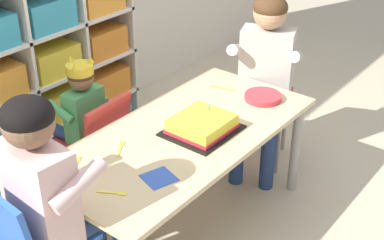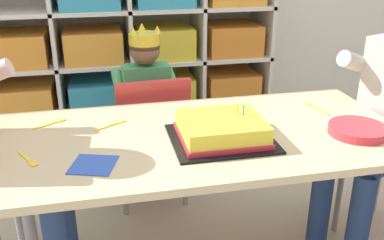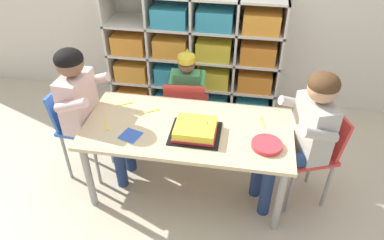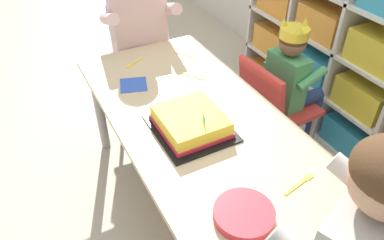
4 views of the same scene
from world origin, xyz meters
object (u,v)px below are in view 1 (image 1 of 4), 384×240
at_px(child_with_crown, 79,112).
at_px(fork_near_child_seat, 121,148).
at_px(classroom_chair_blue, 96,140).
at_px(adult_helper_seated, 54,186).
at_px(fork_at_table_front_edge, 114,193).
at_px(fork_near_cake_tray, 76,164).
at_px(fork_by_napkin, 221,88).
at_px(paper_plate_stack, 263,97).
at_px(birthday_cake_on_tray, 202,125).
at_px(guest_at_table_side, 265,67).
at_px(classroom_chair_guest_side, 266,91).
at_px(activity_table, 184,145).

xyz_separation_m(child_with_crown, fork_near_child_seat, (-0.17, -0.49, 0.05)).
xyz_separation_m(classroom_chair_blue, fork_near_child_seat, (-0.18, -0.37, 0.19)).
distance_m(classroom_chair_blue, fork_near_child_seat, 0.45).
bearing_deg(adult_helper_seated, fork_at_table_front_edge, -120.07).
bearing_deg(fork_near_cake_tray, fork_near_child_seat, 129.32).
distance_m(fork_near_cake_tray, fork_by_napkin, 1.01).
distance_m(classroom_chair_blue, paper_plate_stack, 0.92).
height_order(classroom_chair_blue, fork_near_cake_tray, classroom_chair_blue).
bearing_deg(birthday_cake_on_tray, adult_helper_seated, 172.21).
bearing_deg(fork_near_cake_tray, guest_at_table_side, 136.47).
height_order(classroom_chair_guest_side, fork_near_cake_tray, classroom_chair_guest_side).
bearing_deg(fork_at_table_front_edge, guest_at_table_side, -115.38).
bearing_deg(guest_at_table_side, classroom_chair_blue, -140.96).
height_order(activity_table, paper_plate_stack, paper_plate_stack).
xyz_separation_m(guest_at_table_side, fork_near_child_seat, (-1.05, 0.12, -0.07)).
height_order(fork_near_cake_tray, fork_near_child_seat, same).
xyz_separation_m(classroom_chair_guest_side, birthday_cake_on_tray, (-0.81, -0.12, 0.17)).
relative_size(classroom_chair_blue, child_with_crown, 0.77).
relative_size(fork_near_child_seat, fork_at_table_front_edge, 1.02).
relative_size(adult_helper_seated, fork_near_child_seat, 9.21).
xyz_separation_m(adult_helper_seated, fork_near_cake_tray, (0.23, 0.15, -0.09)).
bearing_deg(adult_helper_seated, child_with_crown, -42.87).
distance_m(classroom_chair_guest_side, fork_by_napkin, 0.40).
xyz_separation_m(birthday_cake_on_tray, fork_near_child_seat, (-0.35, 0.20, -0.03)).
distance_m(paper_plate_stack, fork_at_table_front_edge, 1.08).
xyz_separation_m(fork_near_cake_tray, fork_near_child_seat, (0.21, -0.06, 0.00)).
relative_size(classroom_chair_blue, fork_near_cake_tray, 5.73).
relative_size(classroom_chair_blue, fork_at_table_front_edge, 5.71).
distance_m(paper_plate_stack, fork_near_cake_tray, 1.08).
xyz_separation_m(classroom_chair_guest_side, paper_plate_stack, (-0.34, -0.18, 0.15)).
bearing_deg(fork_by_napkin, fork_near_child_seat, -101.61).
relative_size(child_with_crown, paper_plate_stack, 4.33).
relative_size(child_with_crown, guest_at_table_side, 0.81).
height_order(guest_at_table_side, fork_near_cake_tray, guest_at_table_side).
xyz_separation_m(adult_helper_seated, fork_by_napkin, (1.24, 0.09, -0.09)).
distance_m(activity_table, birthday_cake_on_tray, 0.13).
xyz_separation_m(paper_plate_stack, fork_at_table_front_edge, (-1.08, 0.04, -0.01)).
height_order(birthday_cake_on_tray, fork_by_napkin, birthday_cake_on_tray).
distance_m(child_with_crown, adult_helper_seated, 0.86).
bearing_deg(fork_near_child_seat, activity_table, 120.70).
xyz_separation_m(classroom_chair_blue, classroom_chair_guest_side, (0.98, -0.45, 0.05)).
relative_size(paper_plate_stack, fork_near_child_seat, 1.69).
xyz_separation_m(child_with_crown, fork_by_napkin, (0.62, -0.49, 0.05)).
height_order(activity_table, adult_helper_seated, adult_helper_seated).
relative_size(fork_by_napkin, fork_at_table_front_edge, 1.28).
bearing_deg(paper_plate_stack, adult_helper_seated, 172.63).
height_order(classroom_chair_blue, fork_near_child_seat, classroom_chair_blue).
xyz_separation_m(activity_table, fork_near_cake_tray, (-0.50, 0.20, 0.07)).
relative_size(activity_table, fork_by_napkin, 9.70).
relative_size(activity_table, classroom_chair_blue, 2.17).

